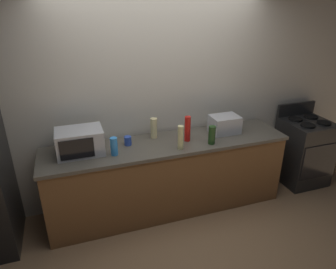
{
  "coord_description": "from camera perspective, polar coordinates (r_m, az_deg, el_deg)",
  "views": [
    {
      "loc": [
        -1.02,
        -2.6,
        2.41
      ],
      "look_at": [
        0.0,
        0.4,
        1.0
      ],
      "focal_mm": 32.74,
      "sensor_mm": 36.0,
      "label": 1
    }
  ],
  "objects": [
    {
      "name": "counter_run",
      "position": [
        3.73,
        0.0,
        -7.73
      ],
      "size": [
        2.84,
        0.64,
        0.9
      ],
      "color": "brown",
      "rests_on": "ground_plane"
    },
    {
      "name": "bottle_hot_sauce",
      "position": [
        3.5,
        3.65,
        1.07
      ],
      "size": [
        0.07,
        0.07,
        0.3
      ],
      "primitive_type": "cylinder",
      "color": "red",
      "rests_on": "counter_run"
    },
    {
      "name": "back_wall",
      "position": [
        3.71,
        -2.05,
        7.39
      ],
      "size": [
        6.4,
        0.1,
        2.7
      ],
      "primitive_type": "cube",
      "color": "beige",
      "rests_on": "ground_plane"
    },
    {
      "name": "bottle_vinegar",
      "position": [
        3.31,
        2.36,
        -0.56
      ],
      "size": [
        0.07,
        0.07,
        0.27
      ],
      "primitive_type": "cylinder",
      "color": "beige",
      "rests_on": "counter_run"
    },
    {
      "name": "ground_plane",
      "position": [
        3.69,
        2.09,
        -16.82
      ],
      "size": [
        8.0,
        8.0,
        0.0
      ],
      "primitive_type": "plane",
      "color": "#93704C"
    },
    {
      "name": "microwave",
      "position": [
        3.34,
        -16.1,
        -1.3
      ],
      "size": [
        0.48,
        0.35,
        0.27
      ],
      "color": "#B7BABF",
      "rests_on": "counter_run"
    },
    {
      "name": "bottle_hand_soap",
      "position": [
        3.59,
        -2.65,
        1.19
      ],
      "size": [
        0.08,
        0.08,
        0.24
      ],
      "primitive_type": "cylinder",
      "color": "beige",
      "rests_on": "counter_run"
    },
    {
      "name": "stove_range",
      "position": [
        4.68,
        23.88,
        -2.82
      ],
      "size": [
        0.6,
        0.61,
        1.08
      ],
      "color": "black",
      "rests_on": "ground_plane"
    },
    {
      "name": "toaster_oven",
      "position": [
        3.81,
        10.48,
        1.9
      ],
      "size": [
        0.34,
        0.26,
        0.21
      ],
      "primitive_type": "cube",
      "color": "#B7BABF",
      "rests_on": "counter_run"
    },
    {
      "name": "mug_blue",
      "position": [
        3.46,
        -7.48,
        -1.15
      ],
      "size": [
        0.08,
        0.08,
        0.1
      ],
      "primitive_type": "cylinder",
      "color": "#2D4CB2",
      "rests_on": "counter_run"
    },
    {
      "name": "bottle_spray_cleaner",
      "position": [
        3.25,
        -10.02,
        -2.19
      ],
      "size": [
        0.08,
        0.08,
        0.2
      ],
      "primitive_type": "cylinder",
      "color": "#338CE5",
      "rests_on": "counter_run"
    },
    {
      "name": "bottle_wine",
      "position": [
        3.47,
        8.16,
        -0.1
      ],
      "size": [
        0.08,
        0.08,
        0.21
      ],
      "primitive_type": "cylinder",
      "color": "#1E3F19",
      "rests_on": "counter_run"
    }
  ]
}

